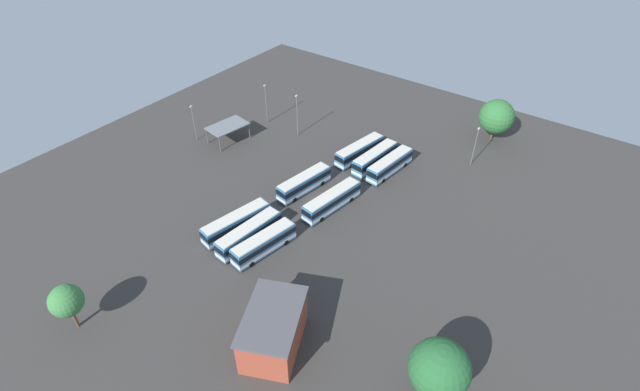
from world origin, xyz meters
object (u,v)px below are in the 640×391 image
object	(u,v)px
bus_row1_slot2	(332,201)
tree_northwest	(66,301)
depot_building	(273,330)
bus_row0_slot1	(375,158)
tree_south_edge	(439,369)
lamp_post_far_corner	(297,114)
bus_row1_slot0	(304,183)
bus_row2_slot1	(249,234)
maintenance_shelter	(227,126)
lamp_post_mid_lot	(194,121)
bus_row0_slot2	(390,165)
bus_row2_slot2	(264,243)
tree_east_edge	(496,117)
lamp_post_near_entrance	(475,145)
lamp_post_by_building	(266,103)
bus_row0_slot0	(360,151)

from	to	relation	value
bus_row1_slot2	tree_northwest	size ratio (longest dim) A/B	1.69
depot_building	tree_northwest	world-z (taller)	tree_northwest
bus_row0_slot1	tree_south_edge	bearing A→B (deg)	39.30
lamp_post_far_corner	bus_row1_slot0	bearing A→B (deg)	41.87
bus_row2_slot1	maintenance_shelter	bearing A→B (deg)	-129.19
lamp_post_mid_lot	bus_row1_slot0	bearing A→B (deg)	88.80
bus_row0_slot2	bus_row2_slot2	world-z (taller)	same
bus_row2_slot1	depot_building	world-z (taller)	depot_building
bus_row0_slot2	lamp_post_mid_lot	size ratio (longest dim) A/B	1.47
bus_row1_slot2	lamp_post_far_corner	size ratio (longest dim) A/B	1.33
bus_row0_slot1	tree_northwest	size ratio (longest dim) A/B	1.58
bus_row0_slot2	tree_east_edge	world-z (taller)	tree_east_edge
lamp_post_mid_lot	lamp_post_near_entrance	xyz separation A→B (m)	(-26.72, 52.46, 0.14)
bus_row1_slot2	bus_row2_slot2	distance (m)	15.71
bus_row2_slot2	tree_northwest	xyz separation A→B (m)	(26.39, -11.18, 3.48)
lamp_post_near_entrance	tree_northwest	distance (m)	75.94
tree_northwest	tree_south_edge	size ratio (longest dim) A/B	0.76
bus_row2_slot2	tree_south_edge	xyz separation A→B (m)	(6.86, 33.24, 4.52)
bus_row1_slot0	bus_row1_slot2	xyz separation A→B (m)	(1.18, 7.25, 0.00)
bus_row1_slot2	lamp_post_mid_lot	xyz separation A→B (m)	(-1.82, -37.76, 2.68)
bus_row1_slot2	tree_east_edge	size ratio (longest dim) A/B	1.36
bus_row0_slot1	lamp_post_near_entrance	xyz separation A→B (m)	(-12.14, 15.64, 2.82)
lamp_post_mid_lot	maintenance_shelter	bearing A→B (deg)	122.82
bus_row1_slot2	bus_row2_slot1	bearing A→B (deg)	-21.22
bus_row1_slot0	lamp_post_near_entrance	bearing A→B (deg)	141.25
bus_row1_slot0	lamp_post_far_corner	bearing A→B (deg)	-138.13
depot_building	tree_south_edge	size ratio (longest dim) A/B	1.31
lamp_post_by_building	bus_row2_slot2	bearing A→B (deg)	40.72
tree_south_edge	bus_row0_slot0	bearing A→B (deg)	-137.71
bus_row0_slot0	bus_row0_slot2	world-z (taller)	same
bus_row0_slot1	maintenance_shelter	bearing A→B (deg)	-70.87
bus_row0_slot2	lamp_post_mid_lot	xyz separation A→B (m)	(14.27, -40.46, 2.68)
tree_south_edge	lamp_post_far_corner	bearing A→B (deg)	-126.93
bus_row1_slot2	tree_south_edge	bearing A→B (deg)	54.00
bus_row1_slot2	tree_south_edge	size ratio (longest dim) A/B	1.29
bus_row1_slot0	bus_row2_slot2	bearing A→B (deg)	16.06
lamp_post_mid_lot	lamp_post_near_entrance	size ratio (longest dim) A/B	0.97
bus_row0_slot0	bus_row2_slot1	bearing A→B (deg)	-1.78
bus_row0_slot1	bus_row0_slot2	world-z (taller)	same
bus_row2_slot1	tree_south_edge	xyz separation A→B (m)	(7.10, 36.72, 4.52)
bus_row2_slot1	bus_row2_slot2	bearing A→B (deg)	86.02
depot_building	lamp_post_mid_lot	distance (m)	56.56
depot_building	lamp_post_far_corner	world-z (taller)	lamp_post_far_corner
lamp_post_near_entrance	bus_row2_slot2	bearing A→B (deg)	-21.27
bus_row2_slot2	maintenance_shelter	distance (m)	36.19
tree_south_edge	tree_east_edge	bearing A→B (deg)	-165.42
bus_row1_slot2	lamp_post_by_building	distance (m)	34.81
lamp_post_mid_lot	tree_northwest	xyz separation A→B (m)	(43.73, 24.13, 0.80)
bus_row1_slot0	bus_row2_slot1	distance (m)	16.51
bus_row0_slot2	bus_row1_slot0	xyz separation A→B (m)	(14.91, -9.95, -0.00)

